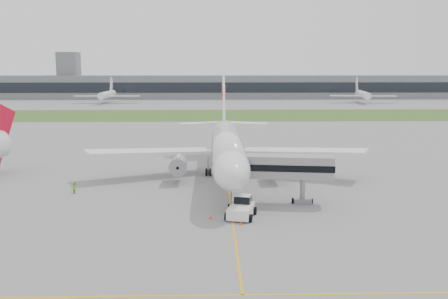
{
  "coord_description": "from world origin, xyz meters",
  "views": [
    {
      "loc": [
        -2.49,
        -79.01,
        18.77
      ],
      "look_at": [
        -0.54,
        2.0,
        5.42
      ],
      "focal_mm": 40.0,
      "sensor_mm": 36.0,
      "label": 1
    }
  ],
  "objects_px": {
    "jet_bridge": "(274,167)",
    "ground_crew_near": "(238,213)",
    "airliner": "(227,145)",
    "pushback_tug": "(242,208)"
  },
  "relations": [
    {
      "from": "jet_bridge",
      "to": "ground_crew_near",
      "type": "xyz_separation_m",
      "value": [
        -5.33,
        -7.22,
        -4.41
      ]
    },
    {
      "from": "jet_bridge",
      "to": "ground_crew_near",
      "type": "distance_m",
      "value": 10.0
    },
    {
      "from": "pushback_tug",
      "to": "airliner",
      "type": "bearing_deg",
      "value": 107.46
    },
    {
      "from": "airliner",
      "to": "pushback_tug",
      "type": "distance_m",
      "value": 23.12
    },
    {
      "from": "jet_bridge",
      "to": "ground_crew_near",
      "type": "bearing_deg",
      "value": -118.61
    },
    {
      "from": "airliner",
      "to": "ground_crew_near",
      "type": "height_order",
      "value": "airliner"
    },
    {
      "from": "airliner",
      "to": "ground_crew_near",
      "type": "relative_size",
      "value": 34.34
    },
    {
      "from": "airliner",
      "to": "jet_bridge",
      "type": "bearing_deg",
      "value": -69.97
    },
    {
      "from": "airliner",
      "to": "jet_bridge",
      "type": "xyz_separation_m",
      "value": [
        6.06,
        -16.63,
        -0.47
      ]
    },
    {
      "from": "pushback_tug",
      "to": "ground_crew_near",
      "type": "height_order",
      "value": "pushback_tug"
    }
  ]
}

